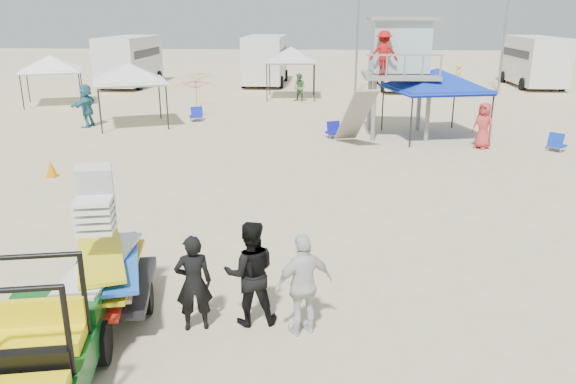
# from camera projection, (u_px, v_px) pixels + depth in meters

# --- Properties ---
(ground) EXTENTS (140.00, 140.00, 0.00)m
(ground) POSITION_uv_depth(u_px,v_px,m) (244.00, 326.00, 8.93)
(ground) COLOR beige
(ground) RESTS_ON ground
(utility_cart) EXTENTS (1.71, 2.69, 1.89)m
(utility_cart) POSITION_uv_depth(u_px,v_px,m) (31.00, 349.00, 6.78)
(utility_cart) COLOR #0C4E17
(utility_cart) RESTS_ON ground
(surf_trailer) EXTENTS (1.76, 2.67, 2.25)m
(surf_trailer) POSITION_uv_depth(u_px,v_px,m) (104.00, 264.00, 8.99)
(surf_trailer) COLOR black
(surf_trailer) RESTS_ON ground
(man_left) EXTENTS (0.65, 0.51, 1.57)m
(man_left) POSITION_uv_depth(u_px,v_px,m) (194.00, 283.00, 8.64)
(man_left) COLOR black
(man_left) RESTS_ON ground
(man_mid) EXTENTS (0.95, 0.80, 1.73)m
(man_mid) POSITION_uv_depth(u_px,v_px,m) (250.00, 273.00, 8.80)
(man_mid) COLOR black
(man_mid) RESTS_ON ground
(man_right) EXTENTS (1.03, 0.81, 1.64)m
(man_right) POSITION_uv_depth(u_px,v_px,m) (304.00, 285.00, 8.52)
(man_right) COLOR silver
(man_right) RESTS_ON ground
(lifeguard_tower) EXTENTS (2.83, 2.83, 4.50)m
(lifeguard_tower) POSITION_uv_depth(u_px,v_px,m) (398.00, 50.00, 21.91)
(lifeguard_tower) COLOR gray
(lifeguard_tower) RESTS_ON ground
(canopy_blue) EXTENTS (4.02, 4.02, 3.11)m
(canopy_blue) POSITION_uv_depth(u_px,v_px,m) (437.00, 72.00, 21.77)
(canopy_blue) COLOR black
(canopy_blue) RESTS_ON ground
(canopy_white_a) EXTENTS (3.75, 3.75, 3.13)m
(canopy_white_a) POSITION_uv_depth(u_px,v_px,m) (129.00, 66.00, 23.99)
(canopy_white_a) COLOR black
(canopy_white_a) RESTS_ON ground
(canopy_white_b) EXTENTS (3.86, 3.86, 3.01)m
(canopy_white_b) POSITION_uv_depth(u_px,v_px,m) (50.00, 58.00, 29.79)
(canopy_white_b) COLOR black
(canopy_white_b) RESTS_ON ground
(canopy_white_c) EXTENTS (2.92, 2.92, 3.31)m
(canopy_white_c) POSITION_uv_depth(u_px,v_px,m) (291.00, 49.00, 31.94)
(canopy_white_c) COLOR black
(canopy_white_c) RESTS_ON ground
(umbrella_a) EXTENTS (2.60, 2.62, 1.82)m
(umbrella_a) POSITION_uv_depth(u_px,v_px,m) (196.00, 99.00, 26.27)
(umbrella_a) COLOR red
(umbrella_a) RESTS_ON ground
(umbrella_b) EXTENTS (2.74, 2.75, 1.84)m
(umbrella_b) POSITION_uv_depth(u_px,v_px,m) (200.00, 89.00, 29.46)
(umbrella_b) COLOR orange
(umbrella_b) RESTS_ON ground
(cone_near) EXTENTS (0.34, 0.34, 0.50)m
(cone_near) POSITION_uv_depth(u_px,v_px,m) (51.00, 169.00, 16.98)
(cone_near) COLOR orange
(cone_near) RESTS_ON ground
(cone_far) EXTENTS (0.34, 0.34, 0.50)m
(cone_far) POSITION_uv_depth(u_px,v_px,m) (89.00, 174.00, 16.42)
(cone_far) COLOR #FF6308
(cone_far) RESTS_ON ground
(beach_chair_a) EXTENTS (0.69, 0.75, 0.64)m
(beach_chair_a) POSITION_uv_depth(u_px,v_px,m) (196.00, 114.00, 25.77)
(beach_chair_a) COLOR #1022B2
(beach_chair_a) RESTS_ON ground
(beach_chair_b) EXTENTS (0.70, 0.76, 0.64)m
(beach_chair_b) POSITION_uv_depth(u_px,v_px,m) (333.00, 130.00, 22.33)
(beach_chair_b) COLOR #0F11A6
(beach_chair_b) RESTS_ON ground
(beach_chair_c) EXTENTS (0.74, 0.86, 0.64)m
(beach_chair_c) POSITION_uv_depth(u_px,v_px,m) (556.00, 142.00, 20.19)
(beach_chair_c) COLOR #0F32AC
(beach_chair_c) RESTS_ON ground
(rv_far_left) EXTENTS (2.64, 6.80, 3.25)m
(rv_far_left) POSITION_uv_depth(u_px,v_px,m) (130.00, 59.00, 37.65)
(rv_far_left) COLOR silver
(rv_far_left) RESTS_ON ground
(rv_mid_left) EXTENTS (2.65, 6.50, 3.25)m
(rv_mid_left) POSITION_uv_depth(u_px,v_px,m) (265.00, 58.00, 38.49)
(rv_mid_left) COLOR silver
(rv_mid_left) RESTS_ON ground
(rv_mid_right) EXTENTS (2.64, 7.00, 3.25)m
(rv_mid_right) POSITION_uv_depth(u_px,v_px,m) (400.00, 60.00, 36.49)
(rv_mid_right) COLOR silver
(rv_mid_right) RESTS_ON ground
(rv_far_right) EXTENTS (2.64, 6.60, 3.25)m
(rv_far_right) POSITION_uv_depth(u_px,v_px,m) (534.00, 59.00, 37.33)
(rv_far_right) COLOR silver
(rv_far_right) RESTS_ON ground
(light_pole_left) EXTENTS (0.14, 0.14, 8.00)m
(light_pole_left) POSITION_uv_depth(u_px,v_px,m) (358.00, 26.00, 33.16)
(light_pole_left) COLOR slate
(light_pole_left) RESTS_ON ground
(light_pole_right) EXTENTS (0.14, 0.14, 8.00)m
(light_pole_right) POSITION_uv_depth(u_px,v_px,m) (505.00, 26.00, 34.01)
(light_pole_right) COLOR slate
(light_pole_right) RESTS_ON ground
(distant_beachgoers) EXTENTS (19.17, 16.31, 1.86)m
(distant_beachgoers) POSITION_uv_depth(u_px,v_px,m) (257.00, 100.00, 26.03)
(distant_beachgoers) COLOR teal
(distant_beachgoers) RESTS_ON ground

